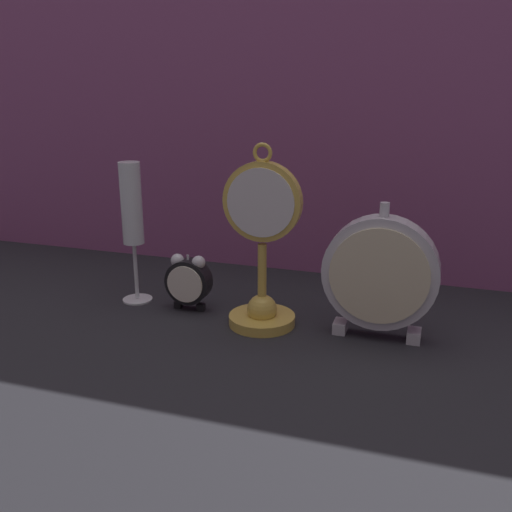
% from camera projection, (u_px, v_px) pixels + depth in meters
% --- Properties ---
extents(ground_plane, '(4.00, 4.00, 0.00)m').
position_uv_depth(ground_plane, '(240.00, 332.00, 0.89)').
color(ground_plane, '#232328').
extents(fabric_backdrop_drape, '(1.79, 0.01, 0.66)m').
position_uv_depth(fabric_backdrop_drape, '(296.00, 106.00, 1.09)').
color(fabric_backdrop_drape, '#8E4C7F').
rests_on(fabric_backdrop_drape, ground_plane).
extents(pocket_watch_on_stand, '(0.12, 0.11, 0.29)m').
position_uv_depth(pocket_watch_on_stand, '(262.00, 258.00, 0.88)').
color(pocket_watch_on_stand, gold).
rests_on(pocket_watch_on_stand, ground_plane).
extents(alarm_clock_twin_bell, '(0.08, 0.03, 0.10)m').
position_uv_depth(alarm_clock_twin_bell, '(188.00, 280.00, 0.96)').
color(alarm_clock_twin_bell, black).
rests_on(alarm_clock_twin_bell, ground_plane).
extents(mantel_clock_silver, '(0.17, 0.04, 0.21)m').
position_uv_depth(mantel_clock_silver, '(380.00, 274.00, 0.84)').
color(mantel_clock_silver, silver).
rests_on(mantel_clock_silver, ground_plane).
extents(champagne_flute, '(0.05, 0.05, 0.25)m').
position_uv_depth(champagne_flute, '(132.00, 214.00, 0.97)').
color(champagne_flute, silver).
rests_on(champagne_flute, ground_plane).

